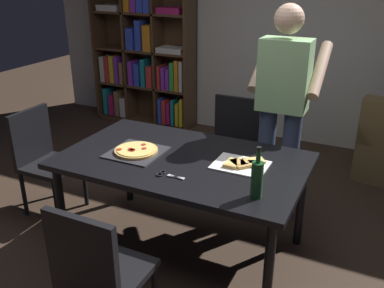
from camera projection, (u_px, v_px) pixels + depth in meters
ground_plane at (184, 247)px, 3.25m from camera, size 12.00×12.00×0.00m
back_wall at (284, 22)px, 4.86m from camera, size 6.40×0.10×2.80m
dining_table at (183, 167)px, 2.98m from camera, size 1.70×1.02×0.75m
chair_near_camera at (98, 270)px, 2.22m from camera, size 0.42×0.42×0.90m
chair_far_side at (232, 141)px, 3.88m from camera, size 0.42×0.42×0.90m
chair_left_end at (43, 155)px, 3.58m from camera, size 0.42×0.42×0.90m
bookshelf at (145, 55)px, 5.57m from camera, size 1.40×0.35×1.95m
person_serving_pizza at (282, 103)px, 3.31m from camera, size 0.55×0.54×1.75m
pepperoni_pizza_on_tray at (136, 151)px, 3.03m from camera, size 0.37×0.37×0.04m
pizza_slices_on_towel at (242, 164)px, 2.84m from camera, size 0.36×0.29×0.03m
wine_bottle at (257, 179)px, 2.41m from camera, size 0.07×0.07×0.32m
kitchen_scissors at (166, 175)px, 2.71m from camera, size 0.19×0.08×0.01m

